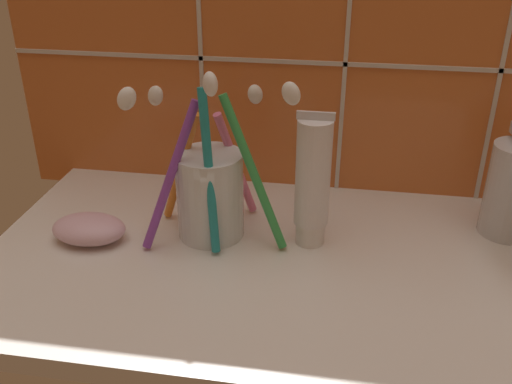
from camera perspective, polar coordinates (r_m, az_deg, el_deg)
name	(u,v)px	position (r cm, az deg, el deg)	size (l,w,h in cm)	color
sink_counter	(313,269)	(58.38, 5.67, -7.64)	(67.16, 34.53, 2.00)	silver
tile_wall_backsplash	(334,11)	(66.40, 7.79, 17.47)	(77.16, 1.72, 46.49)	#C6662D
toothbrush_cup	(210,188)	(59.43, -4.62, 0.38)	(17.32, 12.66, 19.09)	silver
toothpaste_tube	(313,181)	(57.30, 5.68, 1.11)	(3.70, 3.53, 14.42)	white
soap_bar	(88,230)	(62.32, -16.48, -3.71)	(7.85, 5.43, 2.76)	#DBB2C6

